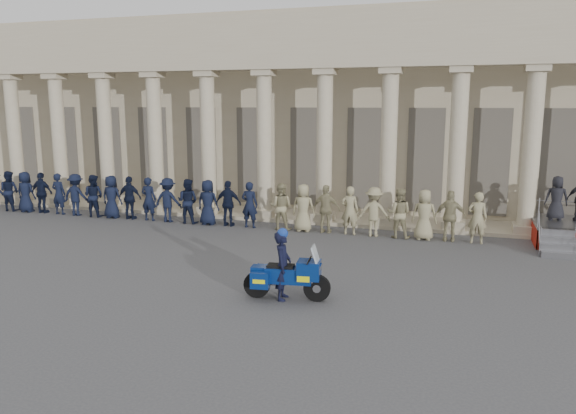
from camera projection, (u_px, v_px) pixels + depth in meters
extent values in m
plane|color=#424244|center=(214.00, 275.00, 16.32)|extent=(90.00, 90.00, 0.00)
cube|color=tan|center=(332.00, 112.00, 29.57)|extent=(40.00, 10.00, 9.00)
cube|color=tan|center=(299.00, 216.00, 24.56)|extent=(40.00, 2.60, 0.15)
cube|color=tan|center=(294.00, 57.00, 22.59)|extent=(35.80, 1.00, 1.00)
cube|color=tan|center=(294.00, 28.00, 22.39)|extent=(35.80, 1.00, 1.20)
cube|color=tan|center=(20.00, 198.00, 28.00)|extent=(0.90, 0.90, 0.30)
cylinder|color=tan|center=(15.00, 138.00, 27.46)|extent=(0.64, 0.64, 5.60)
cube|color=tan|center=(9.00, 77.00, 26.93)|extent=(0.85, 0.85, 0.24)
cube|color=tan|center=(64.00, 200.00, 27.23)|extent=(0.90, 0.90, 0.30)
cylinder|color=tan|center=(59.00, 139.00, 26.69)|extent=(0.64, 0.64, 5.60)
cube|color=tan|center=(54.00, 76.00, 26.16)|extent=(0.85, 0.85, 0.24)
cube|color=tan|center=(109.00, 203.00, 26.46)|extent=(0.90, 0.90, 0.30)
cylinder|color=tan|center=(106.00, 140.00, 25.92)|extent=(0.64, 0.64, 5.60)
cube|color=tan|center=(102.00, 76.00, 25.39)|extent=(0.85, 0.85, 0.24)
cube|color=tan|center=(158.00, 206.00, 25.69)|extent=(0.90, 0.90, 0.30)
cylinder|color=tan|center=(155.00, 141.00, 25.15)|extent=(0.64, 0.64, 5.60)
cube|color=tan|center=(153.00, 75.00, 24.62)|extent=(0.85, 0.85, 0.24)
cube|color=tan|center=(210.00, 209.00, 24.92)|extent=(0.90, 0.90, 0.30)
cylinder|color=tan|center=(208.00, 143.00, 24.39)|extent=(0.64, 0.64, 5.60)
cube|color=tan|center=(206.00, 74.00, 23.86)|extent=(0.85, 0.85, 0.24)
cube|color=tan|center=(265.00, 213.00, 24.15)|extent=(0.90, 0.90, 0.30)
cylinder|color=tan|center=(264.00, 144.00, 23.62)|extent=(0.64, 0.64, 5.60)
cube|color=tan|center=(264.00, 73.00, 23.09)|extent=(0.85, 0.85, 0.24)
cube|color=tan|center=(324.00, 216.00, 23.39)|extent=(0.90, 0.90, 0.30)
cylinder|color=tan|center=(324.00, 145.00, 22.85)|extent=(0.64, 0.64, 5.60)
cube|color=tan|center=(325.00, 72.00, 22.32)|extent=(0.85, 0.85, 0.24)
cube|color=tan|center=(386.00, 220.00, 22.62)|extent=(0.90, 0.90, 0.30)
cylinder|color=tan|center=(389.00, 147.00, 22.08)|extent=(0.64, 0.64, 5.60)
cube|color=tan|center=(391.00, 71.00, 21.55)|extent=(0.85, 0.85, 0.24)
cube|color=tan|center=(453.00, 224.00, 21.85)|extent=(0.90, 0.90, 0.30)
cylinder|color=tan|center=(457.00, 148.00, 21.31)|extent=(0.64, 0.64, 5.60)
cube|color=tan|center=(462.00, 69.00, 20.78)|extent=(0.85, 0.85, 0.24)
cube|color=tan|center=(525.00, 228.00, 21.08)|extent=(0.90, 0.90, 0.30)
cylinder|color=tan|center=(531.00, 150.00, 20.55)|extent=(0.64, 0.64, 5.60)
cube|color=tan|center=(538.00, 68.00, 20.01)|extent=(0.85, 0.85, 0.24)
cube|color=black|center=(25.00, 149.00, 29.87)|extent=(1.30, 0.12, 4.20)
cube|color=black|center=(66.00, 150.00, 29.10)|extent=(1.30, 0.12, 4.20)
cube|color=black|center=(109.00, 151.00, 28.33)|extent=(1.30, 0.12, 4.20)
cube|color=black|center=(154.00, 153.00, 27.56)|extent=(1.30, 0.12, 4.20)
cube|color=black|center=(202.00, 154.00, 26.79)|extent=(1.30, 0.12, 4.20)
cube|color=black|center=(253.00, 155.00, 26.02)|extent=(1.30, 0.12, 4.20)
cube|color=black|center=(307.00, 157.00, 25.26)|extent=(1.30, 0.12, 4.20)
cube|color=black|center=(364.00, 159.00, 24.49)|extent=(1.30, 0.12, 4.20)
cube|color=black|center=(425.00, 161.00, 23.72)|extent=(1.30, 0.12, 4.20)
cube|color=black|center=(490.00, 162.00, 22.95)|extent=(1.30, 0.12, 4.20)
cube|color=black|center=(560.00, 165.00, 22.18)|extent=(1.30, 0.12, 4.20)
imported|color=black|center=(9.00, 191.00, 26.01)|extent=(0.91, 0.71, 1.86)
imported|color=black|center=(25.00, 192.00, 25.74)|extent=(0.91, 0.59, 1.86)
imported|color=black|center=(42.00, 193.00, 25.47)|extent=(1.09, 0.45, 1.86)
imported|color=black|center=(59.00, 194.00, 25.20)|extent=(0.68, 0.45, 1.86)
imported|color=black|center=(76.00, 195.00, 24.92)|extent=(1.20, 0.69, 1.86)
imported|color=black|center=(94.00, 196.00, 24.65)|extent=(0.91, 0.71, 1.86)
imported|color=black|center=(112.00, 197.00, 24.38)|extent=(0.91, 0.59, 1.86)
imported|color=black|center=(130.00, 198.00, 24.11)|extent=(1.09, 0.45, 1.86)
imported|color=black|center=(149.00, 199.00, 23.84)|extent=(0.68, 0.45, 1.86)
imported|color=black|center=(168.00, 200.00, 23.57)|extent=(1.20, 0.69, 1.86)
imported|color=black|center=(188.00, 201.00, 23.29)|extent=(0.91, 0.71, 1.86)
imported|color=black|center=(208.00, 202.00, 23.02)|extent=(0.91, 0.59, 1.86)
imported|color=black|center=(228.00, 203.00, 22.75)|extent=(1.09, 0.45, 1.86)
imported|color=black|center=(250.00, 205.00, 22.48)|extent=(0.68, 0.45, 1.86)
imported|color=gray|center=(281.00, 206.00, 22.09)|extent=(0.91, 0.71, 1.86)
imported|color=gray|center=(303.00, 208.00, 21.82)|extent=(0.91, 0.59, 1.86)
imported|color=gray|center=(326.00, 209.00, 21.55)|extent=(1.09, 0.45, 1.86)
imported|color=gray|center=(350.00, 210.00, 21.27)|extent=(0.68, 0.45, 1.86)
imported|color=gray|center=(374.00, 212.00, 21.00)|extent=(1.20, 0.69, 1.86)
imported|color=gray|center=(399.00, 213.00, 20.73)|extent=(0.91, 0.71, 1.86)
imported|color=gray|center=(424.00, 215.00, 20.46)|extent=(0.91, 0.59, 1.86)
imported|color=gray|center=(450.00, 216.00, 20.19)|extent=(1.09, 0.45, 1.86)
imported|color=gray|center=(477.00, 218.00, 19.92)|extent=(0.68, 0.45, 1.86)
cube|color=maroon|center=(533.00, 231.00, 20.41)|extent=(0.04, 2.78, 0.69)
cube|color=gray|center=(559.00, 255.00, 18.13)|extent=(1.10, 0.28, 0.20)
cube|color=gray|center=(558.00, 247.00, 18.36)|extent=(1.10, 0.28, 0.20)
cube|color=gray|center=(558.00, 239.00, 18.59)|extent=(1.10, 0.28, 0.20)
cube|color=gray|center=(557.00, 232.00, 18.81)|extent=(1.10, 0.28, 0.20)
imported|color=black|center=(557.00, 198.00, 20.16)|extent=(0.78, 0.51, 1.60)
cylinder|color=black|center=(317.00, 288.00, 14.15)|extent=(0.70, 0.23, 0.69)
cylinder|color=black|center=(257.00, 285.00, 14.43)|extent=(0.70, 0.23, 0.69)
cube|color=navy|center=(289.00, 275.00, 14.22)|extent=(1.24, 0.58, 0.39)
cube|color=navy|center=(309.00, 270.00, 14.10)|extent=(0.63, 0.61, 0.47)
cube|color=silver|center=(309.00, 279.00, 14.15)|extent=(0.27, 0.34, 0.12)
cube|color=#B2BFCC|center=(316.00, 257.00, 14.01)|extent=(0.27, 0.50, 0.56)
cube|color=black|center=(281.00, 267.00, 14.22)|extent=(0.71, 0.43, 0.10)
cube|color=navy|center=(259.00, 270.00, 14.35)|extent=(0.40, 0.40, 0.23)
cube|color=navy|center=(260.00, 280.00, 14.04)|extent=(0.49, 0.28, 0.42)
cube|color=#E3E50C|center=(260.00, 280.00, 14.04)|extent=(0.34, 0.29, 0.10)
cube|color=navy|center=(266.00, 273.00, 14.68)|extent=(0.49, 0.28, 0.42)
cube|color=#E3E50C|center=(266.00, 273.00, 14.68)|extent=(0.34, 0.29, 0.10)
cylinder|color=silver|center=(271.00, 283.00, 14.62)|extent=(0.63, 0.18, 0.10)
cylinder|color=black|center=(309.00, 260.00, 14.06)|extent=(0.13, 0.73, 0.04)
imported|color=black|center=(283.00, 266.00, 14.21)|extent=(0.50, 0.69, 1.77)
sphere|color=navy|center=(283.00, 233.00, 14.06)|extent=(0.28, 0.28, 0.28)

